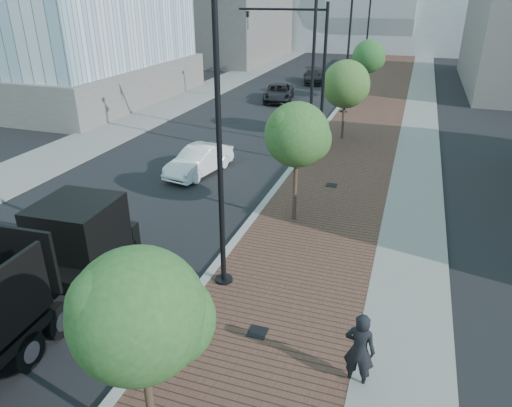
% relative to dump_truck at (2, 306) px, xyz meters
% --- Properties ---
extents(sidewalk, '(7.00, 140.00, 0.12)m').
position_rel_dump_truck_xyz_m(sidewalk, '(7.04, 34.46, -1.25)').
color(sidewalk, '#4C2D23').
rests_on(sidewalk, ground).
extents(concrete_strip, '(2.40, 140.00, 0.13)m').
position_rel_dump_truck_xyz_m(concrete_strip, '(9.74, 34.46, -1.24)').
color(concrete_strip, slate).
rests_on(concrete_strip, ground).
extents(curb, '(0.30, 140.00, 0.14)m').
position_rel_dump_truck_xyz_m(curb, '(3.54, 34.46, -1.24)').
color(curb, gray).
rests_on(curb, ground).
extents(west_sidewalk, '(4.00, 140.00, 0.12)m').
position_rel_dump_truck_xyz_m(west_sidewalk, '(-9.46, 34.46, -1.25)').
color(west_sidewalk, slate).
rests_on(west_sidewalk, ground).
extents(dump_truck, '(3.01, 13.42, 3.10)m').
position_rel_dump_truck_xyz_m(dump_truck, '(0.00, 0.00, 0.00)').
color(dump_truck, black).
rests_on(dump_truck, ground).
extents(white_sedan, '(2.23, 4.46, 1.40)m').
position_rel_dump_truck_xyz_m(white_sedan, '(-0.77, 13.18, -0.60)').
color(white_sedan, white).
rests_on(white_sedan, ground).
extents(dark_car_mid, '(3.15, 5.31, 1.38)m').
position_rel_dump_truck_xyz_m(dark_car_mid, '(-1.76, 31.08, -0.61)').
color(dark_car_mid, black).
rests_on(dark_car_mid, ground).
extents(dark_car_far, '(2.88, 4.84, 1.32)m').
position_rel_dump_truck_xyz_m(dark_car_far, '(-0.89, 40.48, -0.65)').
color(dark_car_far, black).
rests_on(dark_car_far, ground).
extents(pedestrian, '(0.79, 0.57, 1.99)m').
position_rel_dump_truck_xyz_m(pedestrian, '(8.68, 1.64, -0.31)').
color(pedestrian, black).
rests_on(pedestrian, ground).
extents(streetlight_1, '(1.44, 0.56, 9.21)m').
position_rel_dump_truck_xyz_m(streetlight_1, '(4.03, 4.46, 3.04)').
color(streetlight_1, black).
rests_on(streetlight_1, ground).
extents(streetlight_2, '(1.72, 0.56, 9.28)m').
position_rel_dump_truck_xyz_m(streetlight_2, '(4.14, 16.46, 3.51)').
color(streetlight_2, black).
rests_on(streetlight_2, ground).
extents(streetlight_3, '(1.44, 0.56, 9.21)m').
position_rel_dump_truck_xyz_m(streetlight_3, '(4.03, 28.46, 3.04)').
color(streetlight_3, black).
rests_on(streetlight_3, ground).
extents(streetlight_4, '(1.72, 0.56, 9.28)m').
position_rel_dump_truck_xyz_m(streetlight_4, '(4.14, 40.46, 3.51)').
color(streetlight_4, black).
rests_on(streetlight_4, ground).
extents(traffic_mast, '(5.09, 0.20, 8.00)m').
position_rel_dump_truck_xyz_m(traffic_mast, '(3.24, 19.46, 3.68)').
color(traffic_mast, black).
rests_on(traffic_mast, ground).
extents(tree_0, '(2.42, 2.38, 4.67)m').
position_rel_dump_truck_xyz_m(tree_0, '(5.19, -1.52, 2.17)').
color(tree_0, '#382619').
rests_on(tree_0, ground).
extents(tree_1, '(2.49, 2.46, 4.84)m').
position_rel_dump_truck_xyz_m(tree_1, '(5.19, 9.48, 2.30)').
color(tree_1, '#382619').
rests_on(tree_1, ground).
extents(tree_2, '(2.84, 2.84, 4.86)m').
position_rel_dump_truck_xyz_m(tree_2, '(5.19, 21.48, 2.12)').
color(tree_2, '#382619').
rests_on(tree_2, ground).
extents(tree_3, '(2.66, 2.65, 4.98)m').
position_rel_dump_truck_xyz_m(tree_3, '(5.19, 33.48, 2.34)').
color(tree_3, '#382619').
rests_on(tree_3, ground).
extents(tower_podium, '(19.00, 19.00, 3.00)m').
position_rel_dump_truck_xyz_m(tower_podium, '(-20.46, 26.46, 0.19)').
color(tower_podium, '#645E5A').
rests_on(tower_podium, ground).
extents(convention_center, '(50.00, 30.00, 50.00)m').
position_rel_dump_truck_xyz_m(convention_center, '(1.54, 79.46, 4.70)').
color(convention_center, '#A1A7AB').
rests_on(convention_center, ground).
extents(commercial_block_nw, '(14.00, 20.00, 10.00)m').
position_rel_dump_truck_xyz_m(commercial_block_nw, '(-16.46, 54.46, 3.69)').
color(commercial_block_nw, '#5F5A56').
rests_on(commercial_block_nw, ground).
extents(utility_cover_1, '(0.50, 0.50, 0.02)m').
position_rel_dump_truck_xyz_m(utility_cover_1, '(5.94, 2.46, -1.18)').
color(utility_cover_1, black).
rests_on(utility_cover_1, sidewalk).
extents(utility_cover_2, '(0.50, 0.50, 0.02)m').
position_rel_dump_truck_xyz_m(utility_cover_2, '(5.94, 13.46, -1.18)').
color(utility_cover_2, black).
rests_on(utility_cover_2, sidewalk).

